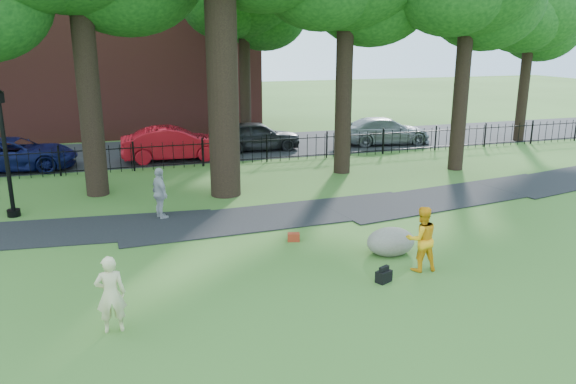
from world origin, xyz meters
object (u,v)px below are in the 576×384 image
object	(u,v)px
man	(422,239)
red_sedan	(174,144)
woman	(111,294)
lamppost	(6,155)
boulder	(391,240)

from	to	relation	value
man	red_sedan	size ratio (longest dim) A/B	0.34
woman	red_sedan	distance (m)	16.17
lamppost	woman	bearing A→B (deg)	-47.23
man	red_sedan	distance (m)	15.65
woman	lamppost	size ratio (longest dim) A/B	0.38
red_sedan	woman	bearing A→B (deg)	170.38
boulder	red_sedan	size ratio (longest dim) A/B	0.28
woman	red_sedan	xyz separation A→B (m)	(3.11, 15.87, 0.00)
man	woman	bearing A→B (deg)	11.87
boulder	man	bearing A→B (deg)	-82.12
man	boulder	size ratio (longest dim) A/B	1.24
lamppost	red_sedan	xyz separation A→B (m)	(6.03, 7.14, -1.25)
boulder	red_sedan	distance (m)	14.43
woman	lamppost	xyz separation A→B (m)	(-2.92, 8.73, 1.25)
red_sedan	man	bearing A→B (deg)	-162.79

